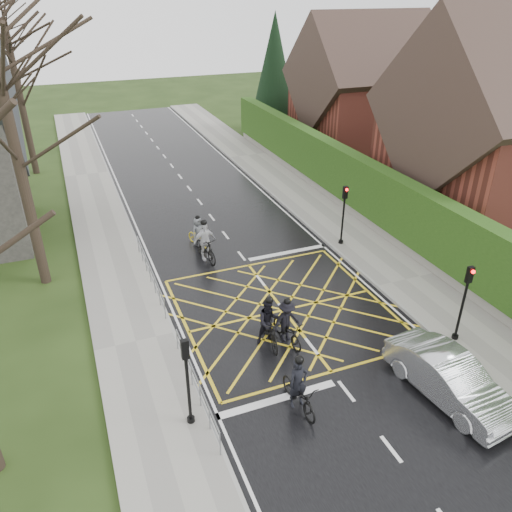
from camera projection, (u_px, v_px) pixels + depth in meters
ground at (283, 310)px, 20.44m from camera, size 120.00×120.00×0.00m
road at (283, 310)px, 20.44m from camera, size 9.00×80.00×0.01m
sidewalk_right at (405, 281)px, 22.34m from camera, size 3.00×80.00×0.15m
sidewalk_left at (136, 343)px, 18.47m from camera, size 3.00×80.00×0.15m
stone_wall at (366, 218)px, 27.68m from camera, size 0.50×38.00×0.70m
hedge at (370, 188)px, 26.84m from camera, size 0.90×38.00×2.80m
house_near at (510, 137)px, 26.22m from camera, size 11.80×9.80×11.30m
house_far at (364, 96)px, 37.83m from camera, size 9.80×8.80×10.30m
conifer at (274, 75)px, 42.77m from camera, size 4.60×4.60×10.00m
tree_near at (4, 101)px, 18.66m from camera, size 9.24×9.24×11.44m
tree_far at (13, 66)px, 31.98m from camera, size 8.40×8.40×10.40m
railing_south at (195, 380)px, 15.71m from camera, size 0.05×5.04×1.03m
railing_north at (150, 269)px, 21.83m from camera, size 0.05×6.04×1.03m
traffic_light_ne at (343, 216)px, 24.72m from camera, size 0.24×0.31×3.21m
traffic_light_se at (463, 304)px, 17.86m from camera, size 0.24×0.31×3.21m
traffic_light_sw at (188, 383)px, 14.33m from camera, size 0.24×0.31×3.21m
cyclist_rear at (299, 391)px, 15.49m from camera, size 0.84×2.04×1.94m
cyclist_back at (269, 326)px, 18.22m from camera, size 0.98×2.07×2.02m
cyclist_mid at (287, 326)px, 18.38m from camera, size 1.17×1.98×1.86m
cyclist_front at (205, 245)px, 23.86m from camera, size 1.19×2.16×2.10m
cyclist_lead at (199, 235)px, 25.30m from camera, size 1.21×1.79×1.65m
car at (449, 378)px, 15.84m from camera, size 2.11×4.67×1.49m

